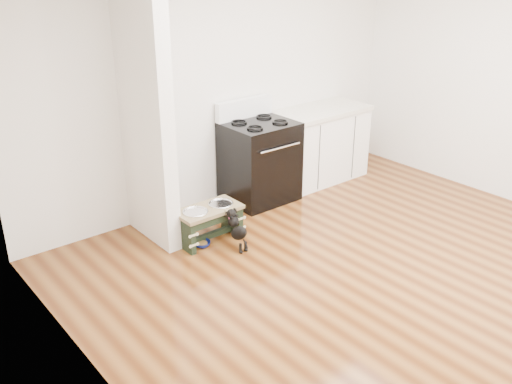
% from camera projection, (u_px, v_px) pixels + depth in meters
% --- Properties ---
extents(ground, '(5.00, 5.00, 0.00)m').
position_uv_depth(ground, '(393.00, 283.00, 5.01)').
color(ground, '#49230D').
rests_on(ground, ground).
extents(room_shell, '(5.00, 5.00, 5.00)m').
position_uv_depth(room_shell, '(413.00, 103.00, 4.36)').
color(room_shell, silver).
rests_on(room_shell, ground).
extents(partition_wall, '(0.15, 0.80, 2.70)m').
position_uv_depth(partition_wall, '(145.00, 107.00, 5.28)').
color(partition_wall, silver).
rests_on(partition_wall, ground).
extents(oven_range, '(0.76, 0.69, 1.14)m').
position_uv_depth(oven_range, '(259.00, 160.00, 6.50)').
color(oven_range, black).
rests_on(oven_range, ground).
extents(cabinet_run, '(1.24, 0.64, 0.91)m').
position_uv_depth(cabinet_run, '(319.00, 145.00, 7.09)').
color(cabinet_run, white).
rests_on(cabinet_run, ground).
extents(dog_feeder, '(0.65, 0.35, 0.37)m').
position_uv_depth(dog_feeder, '(209.00, 218.00, 5.64)').
color(dog_feeder, black).
rests_on(dog_feeder, ground).
extents(puppy, '(0.11, 0.33, 0.40)m').
position_uv_depth(puppy, '(237.00, 228.00, 5.50)').
color(puppy, black).
rests_on(puppy, ground).
extents(floor_bowl, '(0.22, 0.22, 0.05)m').
position_uv_depth(floor_bowl, '(202.00, 244.00, 5.61)').
color(floor_bowl, '#0B1553').
rests_on(floor_bowl, ground).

